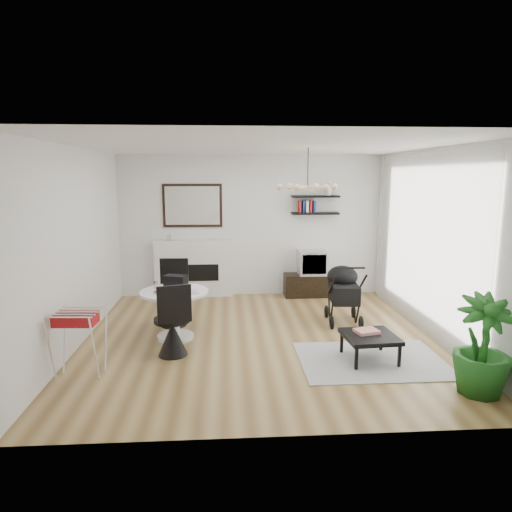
{
  "coord_description": "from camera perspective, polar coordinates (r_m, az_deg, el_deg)",
  "views": [
    {
      "loc": [
        -0.47,
        -6.22,
        2.31
      ],
      "look_at": [
        -0.03,
        0.4,
        1.14
      ],
      "focal_mm": 32.0,
      "sensor_mm": 36.0,
      "label": 1
    }
  ],
  "objects": [
    {
      "name": "floor",
      "position": [
        6.66,
        0.51,
        -10.28
      ],
      "size": [
        5.0,
        5.0,
        0.0
      ],
      "primitive_type": "plane",
      "color": "brown",
      "rests_on": "ground"
    },
    {
      "name": "ceiling",
      "position": [
        6.25,
        0.55,
        13.6
      ],
      "size": [
        5.0,
        5.0,
        0.0
      ],
      "primitive_type": "plane",
      "color": "white",
      "rests_on": "wall_back"
    },
    {
      "name": "wall_back",
      "position": [
        8.79,
        -0.69,
        3.76
      ],
      "size": [
        5.0,
        0.0,
        5.0
      ],
      "primitive_type": "plane",
      "rotation": [
        1.57,
        0.0,
        0.0
      ],
      "color": "white",
      "rests_on": "floor"
    },
    {
      "name": "wall_left",
      "position": [
        6.62,
        -21.6,
        0.97
      ],
      "size": [
        0.0,
        5.0,
        5.0
      ],
      "primitive_type": "plane",
      "rotation": [
        1.57,
        0.0,
        1.57
      ],
      "color": "white",
      "rests_on": "floor"
    },
    {
      "name": "wall_right",
      "position": [
        6.96,
        21.52,
        1.39
      ],
      "size": [
        0.0,
        5.0,
        5.0
      ],
      "primitive_type": "plane",
      "rotation": [
        1.57,
        0.0,
        -1.57
      ],
      "color": "white",
      "rests_on": "floor"
    },
    {
      "name": "sheer_curtain",
      "position": [
        7.1,
        20.11,
        1.64
      ],
      "size": [
        0.04,
        3.6,
        2.6
      ],
      "primitive_type": "cube",
      "color": "white",
      "rests_on": "wall_right"
    },
    {
      "name": "fireplace",
      "position": [
        8.82,
        -7.8,
        -0.68
      ],
      "size": [
        1.5,
        0.17,
        2.16
      ],
      "color": "white",
      "rests_on": "floor"
    },
    {
      "name": "shelf_lower",
      "position": [
        8.79,
        7.39,
        5.31
      ],
      "size": [
        0.9,
        0.25,
        0.04
      ],
      "primitive_type": "cube",
      "color": "black",
      "rests_on": "wall_back"
    },
    {
      "name": "shelf_upper",
      "position": [
        8.77,
        7.44,
        7.4
      ],
      "size": [
        0.9,
        0.25,
        0.04
      ],
      "primitive_type": "cube",
      "color": "black",
      "rests_on": "wall_back"
    },
    {
      "name": "pendant_lamp",
      "position": [
        6.63,
        6.46,
        8.58
      ],
      "size": [
        0.9,
        0.9,
        0.1
      ],
      "primitive_type": null,
      "color": "#E2AB76",
      "rests_on": "ceiling"
    },
    {
      "name": "tv_console",
      "position": [
        8.93,
        7.29,
        -3.61
      ],
      "size": [
        1.16,
        0.41,
        0.44
      ],
      "primitive_type": "cube",
      "color": "black",
      "rests_on": "floor"
    },
    {
      "name": "crt_tv",
      "position": [
        8.82,
        7.04,
        -0.78
      ],
      "size": [
        0.53,
        0.46,
        0.46
      ],
      "color": "silver",
      "rests_on": "tv_console"
    },
    {
      "name": "dining_table",
      "position": [
        6.62,
        -10.13,
        -6.32
      ],
      "size": [
        0.97,
        0.97,
        0.71
      ],
      "color": "white",
      "rests_on": "floor"
    },
    {
      "name": "laptop",
      "position": [
        6.48,
        -10.99,
        -4.38
      ],
      "size": [
        0.38,
        0.37,
        0.03
      ],
      "primitive_type": "imported",
      "rotation": [
        0.0,
        0.0,
        0.73
      ],
      "color": "black",
      "rests_on": "dining_table"
    },
    {
      "name": "black_bag",
      "position": [
        6.7,
        -10.0,
        -3.18
      ],
      "size": [
        0.36,
        0.28,
        0.19
      ],
      "primitive_type": "cube",
      "rotation": [
        0.0,
        0.0,
        -0.33
      ],
      "color": "black",
      "rests_on": "dining_table"
    },
    {
      "name": "newspaper",
      "position": [
        6.42,
        -8.62,
        -4.53
      ],
      "size": [
        0.38,
        0.34,
        0.01
      ],
      "primitive_type": "cube",
      "rotation": [
        0.0,
        0.0,
        0.28
      ],
      "color": "silver",
      "rests_on": "dining_table"
    },
    {
      "name": "drinking_glass",
      "position": [
        6.75,
        -12.46,
        -3.56
      ],
      "size": [
        0.06,
        0.06,
        0.1
      ],
      "primitive_type": "cylinder",
      "color": "white",
      "rests_on": "dining_table"
    },
    {
      "name": "chair_far",
      "position": [
        7.25,
        -10.3,
        -6.04
      ],
      "size": [
        0.49,
        0.5,
        1.03
      ],
      "rotation": [
        0.0,
        0.0,
        -0.04
      ],
      "color": "black",
      "rests_on": "floor"
    },
    {
      "name": "chair_near",
      "position": [
        6.06,
        -10.37,
        -9.41
      ],
      "size": [
        0.5,
        0.52,
        0.98
      ],
      "rotation": [
        0.0,
        0.0,
        3.43
      ],
      "color": "black",
      "rests_on": "floor"
    },
    {
      "name": "drying_rack",
      "position": [
        5.72,
        -21.27,
        -9.99
      ],
      "size": [
        0.56,
        0.53,
        0.79
      ],
      "rotation": [
        0.0,
        0.0,
        -0.07
      ],
      "color": "white",
      "rests_on": "floor"
    },
    {
      "name": "stroller",
      "position": [
        7.4,
        10.84,
        -4.88
      ],
      "size": [
        0.56,
        0.85,
        1.0
      ],
      "rotation": [
        0.0,
        0.0,
        -0.08
      ],
      "color": "black",
      "rests_on": "floor"
    },
    {
      "name": "rug",
      "position": [
        6.09,
        14.2,
        -12.52
      ],
      "size": [
        1.81,
        1.31,
        0.01
      ],
      "primitive_type": "cube",
      "color": "gray",
      "rests_on": "floor"
    },
    {
      "name": "coffee_table",
      "position": [
        6.0,
        14.05,
        -9.84
      ],
      "size": [
        0.68,
        0.68,
        0.33
      ],
      "rotation": [
        0.0,
        0.0,
        0.08
      ],
      "color": "black",
      "rests_on": "rug"
    },
    {
      "name": "magazines",
      "position": [
        6.04,
        13.67,
        -9.12
      ],
      "size": [
        0.33,
        0.28,
        0.04
      ],
      "primitive_type": "cube",
      "rotation": [
        0.0,
        0.0,
        0.25
      ],
      "color": "#E24238",
      "rests_on": "coffee_table"
    },
    {
      "name": "potted_plant",
      "position": [
        5.46,
        26.46,
        -9.97
      ],
      "size": [
        0.63,
        0.63,
        1.08
      ],
      "primitive_type": "imported",
      "rotation": [
        0.0,
        0.0,
        -0.04
      ],
      "color": "#1C5D1A",
      "rests_on": "floor"
    }
  ]
}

